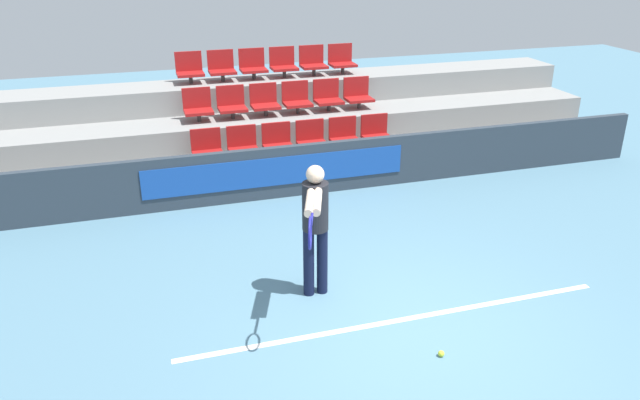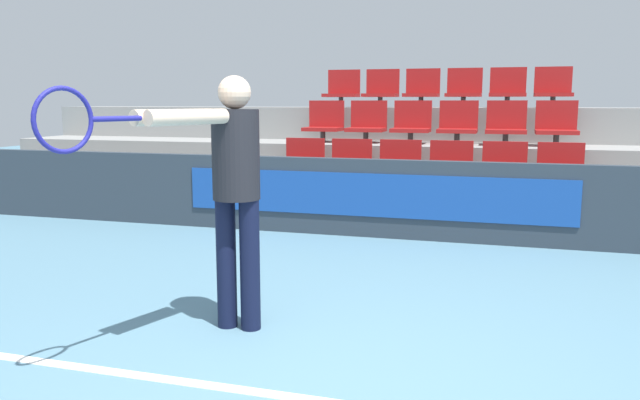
% 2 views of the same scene
% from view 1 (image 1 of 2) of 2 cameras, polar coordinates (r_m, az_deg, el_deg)
% --- Properties ---
extents(ground_plane, '(30.00, 30.00, 0.00)m').
position_cam_1_polar(ground_plane, '(7.01, 8.04, -11.84)').
color(ground_plane, slate).
extents(court_baseline, '(5.03, 0.08, 0.01)m').
position_cam_1_polar(court_baseline, '(7.18, 7.28, -10.84)').
color(court_baseline, white).
rests_on(court_baseline, ground).
extents(barrier_wall, '(12.55, 0.14, 0.86)m').
position_cam_1_polar(barrier_wall, '(10.21, -1.37, 2.82)').
color(barrier_wall, '#2D3842').
rests_on(barrier_wall, ground).
extents(bleacher_tier_front, '(12.15, 0.97, 0.46)m').
position_cam_1_polar(bleacher_tier_front, '(10.79, -2.12, 2.85)').
color(bleacher_tier_front, gray).
rests_on(bleacher_tier_front, ground).
extents(bleacher_tier_middle, '(12.15, 0.97, 0.93)m').
position_cam_1_polar(bleacher_tier_middle, '(11.61, -3.39, 5.53)').
color(bleacher_tier_middle, gray).
rests_on(bleacher_tier_middle, ground).
extents(bleacher_tier_back, '(12.15, 0.97, 1.39)m').
position_cam_1_polar(bleacher_tier_back, '(12.45, -4.49, 7.85)').
color(bleacher_tier_back, gray).
rests_on(bleacher_tier_back, ground).
extents(stadium_chair_0, '(0.50, 0.41, 0.56)m').
position_cam_1_polar(stadium_chair_0, '(10.49, -10.29, 4.67)').
color(stadium_chair_0, '#333333').
rests_on(stadium_chair_0, bleacher_tier_front).
extents(stadium_chair_1, '(0.50, 0.41, 0.56)m').
position_cam_1_polar(stadium_chair_1, '(10.57, -7.06, 5.02)').
color(stadium_chair_1, '#333333').
rests_on(stadium_chair_1, bleacher_tier_front).
extents(stadium_chair_2, '(0.50, 0.41, 0.56)m').
position_cam_1_polar(stadium_chair_2, '(10.68, -3.89, 5.34)').
color(stadium_chair_2, '#333333').
rests_on(stadium_chair_2, bleacher_tier_front).
extents(stadium_chair_3, '(0.50, 0.41, 0.56)m').
position_cam_1_polar(stadium_chair_3, '(10.82, -0.78, 5.64)').
color(stadium_chair_3, '#333333').
rests_on(stadium_chair_3, bleacher_tier_front).
extents(stadium_chair_4, '(0.50, 0.41, 0.56)m').
position_cam_1_polar(stadium_chair_4, '(11.00, 2.23, 5.91)').
color(stadium_chair_4, '#333333').
rests_on(stadium_chair_4, bleacher_tier_front).
extents(stadium_chair_5, '(0.50, 0.41, 0.56)m').
position_cam_1_polar(stadium_chair_5, '(11.20, 5.15, 6.17)').
color(stadium_chair_5, '#333333').
rests_on(stadium_chair_5, bleacher_tier_front).
extents(stadium_chair_6, '(0.50, 0.41, 0.56)m').
position_cam_1_polar(stadium_chair_6, '(11.28, -11.11, 8.41)').
color(stadium_chair_6, '#333333').
rests_on(stadium_chair_6, bleacher_tier_middle).
extents(stadium_chair_7, '(0.50, 0.41, 0.56)m').
position_cam_1_polar(stadium_chair_7, '(11.36, -8.08, 8.71)').
color(stadium_chair_7, '#333333').
rests_on(stadium_chair_7, bleacher_tier_middle).
extents(stadium_chair_8, '(0.50, 0.41, 0.56)m').
position_cam_1_polar(stadium_chair_8, '(11.46, -5.09, 8.98)').
color(stadium_chair_8, '#333333').
rests_on(stadium_chair_8, bleacher_tier_middle).
extents(stadium_chair_9, '(0.50, 0.41, 0.56)m').
position_cam_1_polar(stadium_chair_9, '(11.59, -2.16, 9.22)').
color(stadium_chair_9, '#333333').
rests_on(stadium_chair_9, bleacher_tier_middle).
extents(stadium_chair_10, '(0.50, 0.41, 0.56)m').
position_cam_1_polar(stadium_chair_10, '(11.76, 0.70, 9.44)').
color(stadium_chair_10, '#333333').
rests_on(stadium_chair_10, bleacher_tier_middle).
extents(stadium_chair_11, '(0.50, 0.41, 0.56)m').
position_cam_1_polar(stadium_chair_11, '(11.95, 3.48, 9.63)').
color(stadium_chair_11, '#333333').
rests_on(stadium_chair_11, bleacher_tier_middle).
extents(stadium_chair_12, '(0.50, 0.41, 0.56)m').
position_cam_1_polar(stadium_chair_12, '(12.12, -11.84, 11.63)').
color(stadium_chair_12, '#333333').
rests_on(stadium_chair_12, bleacher_tier_back).
extents(stadium_chair_13, '(0.50, 0.41, 0.56)m').
position_cam_1_polar(stadium_chair_13, '(12.19, -8.98, 11.90)').
color(stadium_chair_13, '#333333').
rests_on(stadium_chair_13, bleacher_tier_back).
extents(stadium_chair_14, '(0.50, 0.41, 0.56)m').
position_cam_1_polar(stadium_chair_14, '(12.28, -6.16, 12.14)').
color(stadium_chair_14, '#333333').
rests_on(stadium_chair_14, bleacher_tier_back).
extents(stadium_chair_15, '(0.50, 0.41, 0.56)m').
position_cam_1_polar(stadium_chair_15, '(12.41, -3.38, 12.35)').
color(stadium_chair_15, '#333333').
rests_on(stadium_chair_15, bleacher_tier_back).
extents(stadium_chair_16, '(0.50, 0.41, 0.56)m').
position_cam_1_polar(stadium_chair_16, '(12.56, -0.66, 12.52)').
color(stadium_chair_16, '#333333').
rests_on(stadium_chair_16, bleacher_tier_back).
extents(stadium_chair_17, '(0.50, 0.41, 0.56)m').
position_cam_1_polar(stadium_chair_17, '(12.74, 1.99, 12.66)').
color(stadium_chair_17, '#333333').
rests_on(stadium_chair_17, bleacher_tier_back).
extents(tennis_player, '(0.60, 1.42, 1.63)m').
position_cam_1_polar(tennis_player, '(7.07, -0.45, -1.84)').
color(tennis_player, black).
rests_on(tennis_player, ground).
extents(tennis_ball, '(0.07, 0.07, 0.07)m').
position_cam_1_polar(tennis_ball, '(6.70, 11.02, -13.62)').
color(tennis_ball, '#CCDB33').
rests_on(tennis_ball, ground).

